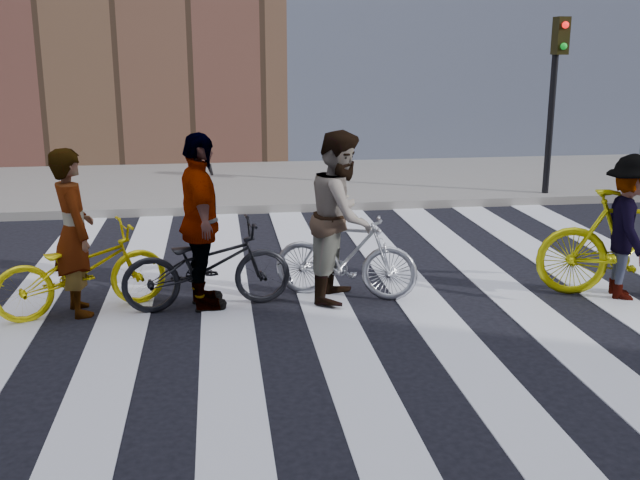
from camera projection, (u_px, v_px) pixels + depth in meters
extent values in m
plane|color=black|center=(376.00, 308.00, 8.33)|extent=(100.00, 100.00, 0.00)
cube|color=gray|center=(300.00, 183.00, 15.50)|extent=(100.00, 5.00, 0.15)
cube|color=white|center=(15.00, 324.00, 7.81)|extent=(0.55, 10.00, 0.01)
cube|color=white|center=(123.00, 319.00, 7.96)|extent=(0.55, 10.00, 0.01)
cube|color=white|center=(227.00, 314.00, 8.11)|extent=(0.55, 10.00, 0.01)
cube|color=white|center=(327.00, 310.00, 8.26)|extent=(0.55, 10.00, 0.01)
cube|color=white|center=(424.00, 305.00, 8.40)|extent=(0.55, 10.00, 0.01)
cube|color=white|center=(517.00, 300.00, 8.55)|extent=(0.55, 10.00, 0.01)
cube|color=white|center=(607.00, 296.00, 8.70)|extent=(0.55, 10.00, 0.01)
cylinder|color=black|center=(551.00, 115.00, 13.69)|extent=(0.12, 0.12, 3.20)
cube|color=black|center=(561.00, 36.00, 13.20)|extent=(0.22, 0.28, 0.65)
sphere|color=red|center=(565.00, 25.00, 13.01)|extent=(0.12, 0.12, 0.12)
sphere|color=#0CCC26|center=(564.00, 46.00, 13.10)|extent=(0.12, 0.12, 0.12)
imported|color=#FFED0E|center=(82.00, 270.00, 8.07)|extent=(1.96, 1.30, 0.97)
imported|color=#B3B6BE|center=(346.00, 256.00, 8.56)|extent=(1.71, 1.03, 1.00)
imported|color=#C3C20A|center=(632.00, 244.00, 8.53)|extent=(2.18, 1.16, 1.26)
imported|color=black|center=(207.00, 265.00, 8.23)|extent=(1.93, 0.90, 0.98)
imported|color=slate|center=(74.00, 232.00, 7.96)|extent=(0.65, 0.77, 1.81)
imported|color=slate|center=(342.00, 216.00, 8.43)|extent=(1.02, 1.14, 1.93)
imported|color=slate|center=(629.00, 228.00, 8.48)|extent=(0.89, 1.20, 1.66)
imported|color=slate|center=(201.00, 222.00, 8.10)|extent=(0.63, 1.20, 1.95)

